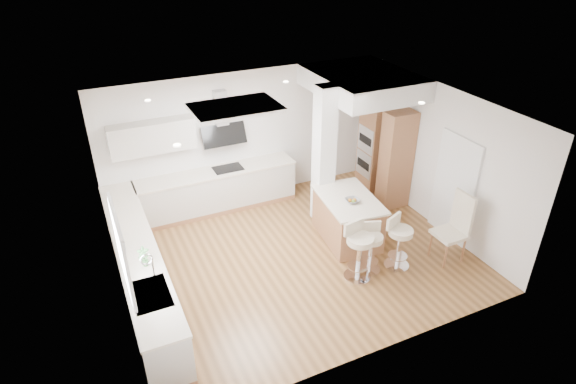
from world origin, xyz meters
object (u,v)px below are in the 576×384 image
bar_stool_b (371,245)px  bar_stool_c (399,240)px  bar_stool_a (359,248)px  dining_chair (456,225)px  peninsula (347,218)px

bar_stool_b → bar_stool_c: 0.52m
bar_stool_a → bar_stool_c: (0.79, -0.03, -0.04)m
bar_stool_a → dining_chair: dining_chair is taller
bar_stool_a → bar_stool_b: (0.29, 0.07, -0.08)m
peninsula → dining_chair: (1.40, -1.32, 0.25)m
bar_stool_a → bar_stool_b: bearing=4.0°
bar_stool_b → dining_chair: dining_chair is taller
dining_chair → bar_stool_a: bearing=172.3°
bar_stool_b → dining_chair: (1.55, -0.32, 0.18)m
peninsula → bar_stool_a: bearing=-106.0°
dining_chair → bar_stool_b: bearing=168.2°
bar_stool_b → bar_stool_c: (0.50, -0.11, 0.04)m
bar_stool_b → dining_chair: bearing=9.4°
peninsula → bar_stool_b: bearing=-92.2°
peninsula → bar_stool_c: size_ratio=1.58×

